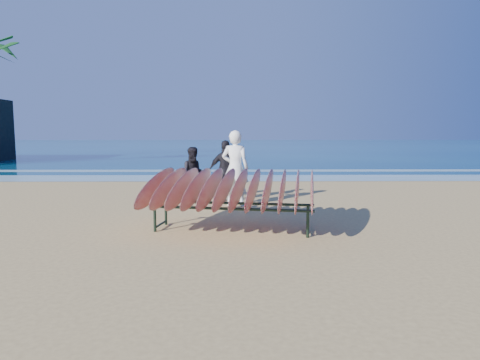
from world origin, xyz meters
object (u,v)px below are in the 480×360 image
Objects in this scene: surfboard_rack at (232,189)px; person_dark_b at (226,171)px; person_white at (235,168)px; person_dark_a at (194,174)px.

person_dark_b reaches higher than surfboard_rack.
person_white is 1.30× the size of person_dark_a.
person_white is at bearing 101.22° from person_dark_b.
person_white reaches higher than surfboard_rack.
person_dark_a is 0.89× the size of person_dark_b.
person_white is 1.16× the size of person_dark_b.
person_dark_b reaches higher than person_dark_a.
person_dark_a is at bearing 116.47° from surfboard_rack.
surfboard_rack is at bearing 103.26° from person_white.
person_dark_a is (-1.09, 3.68, -0.07)m from surfboard_rack.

